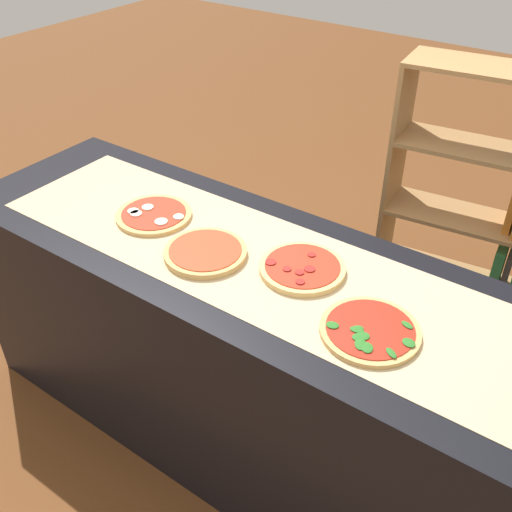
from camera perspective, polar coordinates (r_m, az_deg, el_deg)
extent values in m
plane|color=brown|center=(2.62, 0.00, -16.81)|extent=(12.00, 12.00, 0.00)
cube|color=black|center=(2.28, 0.00, -9.79)|extent=(2.39, 0.73, 0.91)
cube|color=tan|center=(1.98, 0.00, -0.45)|extent=(1.99, 0.53, 0.00)
cylinder|color=tan|center=(2.23, -9.78, 3.90)|extent=(0.28, 0.28, 0.02)
cylinder|color=red|center=(2.23, -9.81, 4.10)|extent=(0.24, 0.24, 0.00)
cylinder|color=#EFE5CC|center=(2.18, -7.46, 3.76)|extent=(0.04, 0.04, 0.00)
cylinder|color=#EFE5CC|center=(2.26, -10.37, 4.63)|extent=(0.04, 0.04, 0.00)
cylinder|color=#EFE5CC|center=(2.23, -11.45, 4.02)|extent=(0.04, 0.04, 0.00)
cylinder|color=#EFE5CC|center=(2.25, -11.72, 4.25)|extent=(0.04, 0.04, 0.00)
cylinder|color=#EFE5CC|center=(2.16, -9.10, 3.28)|extent=(0.05, 0.05, 0.00)
cylinder|color=tan|center=(2.00, -4.88, 0.32)|extent=(0.28, 0.28, 0.02)
cylinder|color=red|center=(1.99, -4.90, 0.60)|extent=(0.24, 0.24, 0.00)
cylinder|color=#DBB26B|center=(1.93, 4.47, -1.19)|extent=(0.28, 0.28, 0.02)
cylinder|color=red|center=(1.92, 4.49, -0.92)|extent=(0.25, 0.25, 0.00)
cylinder|color=maroon|center=(1.85, 4.27, -2.49)|extent=(0.03, 0.03, 0.00)
cylinder|color=maroon|center=(1.89, 4.17, -1.61)|extent=(0.03, 0.03, 0.00)
cylinder|color=maroon|center=(1.90, 3.00, -1.26)|extent=(0.03, 0.03, 0.00)
cylinder|color=maroon|center=(1.90, 5.17, -1.26)|extent=(0.04, 0.04, 0.00)
cylinder|color=maroon|center=(1.97, 5.37, 0.12)|extent=(0.03, 0.03, 0.00)
cylinder|color=maroon|center=(1.93, 1.41, -0.59)|extent=(0.04, 0.04, 0.00)
cylinder|color=tan|center=(1.73, 10.90, -7.07)|extent=(0.29, 0.29, 0.02)
cylinder|color=#AD2314|center=(1.72, 10.93, -6.84)|extent=(0.25, 0.25, 0.00)
ellipsoid|color=#286B23|center=(1.69, 9.83, -7.65)|extent=(0.05, 0.05, 0.00)
ellipsoid|color=#286B23|center=(1.71, 9.67, -7.00)|extent=(0.05, 0.03, 0.00)
ellipsoid|color=#286B23|center=(1.69, 10.26, -7.56)|extent=(0.05, 0.05, 0.00)
ellipsoid|color=#286B23|center=(1.66, 10.62, -8.64)|extent=(0.05, 0.05, 0.00)
ellipsoid|color=#286B23|center=(1.67, 10.00, -8.31)|extent=(0.05, 0.06, 0.00)
ellipsoid|color=#286B23|center=(1.67, 10.02, -8.15)|extent=(0.04, 0.04, 0.00)
ellipsoid|color=#286B23|center=(1.70, 14.47, -8.06)|extent=(0.05, 0.05, 0.00)
ellipsoid|color=#286B23|center=(1.71, 7.36, -6.59)|extent=(0.04, 0.04, 0.00)
ellipsoid|color=#286B23|center=(1.75, 14.33, -6.43)|extent=(0.04, 0.03, 0.00)
ellipsoid|color=#286B23|center=(1.71, 9.78, -6.85)|extent=(0.04, 0.04, 0.00)
ellipsoid|color=#286B23|center=(1.66, 12.87, -9.06)|extent=(0.05, 0.04, 0.00)
cube|color=#A87A47|center=(2.87, 12.79, 5.36)|extent=(0.05, 0.26, 1.35)
cube|color=#A87A47|center=(3.19, 18.21, -6.96)|extent=(0.82, 0.36, 0.02)
cube|color=gold|center=(3.11, 22.91, -6.69)|extent=(0.05, 0.16, 0.21)
cube|color=#A87A47|center=(2.99, 19.37, -2.24)|extent=(0.82, 0.36, 0.02)
cube|color=#47423D|center=(2.92, 22.97, -1.35)|extent=(0.05, 0.17, 0.22)
cube|color=#2D753D|center=(2.91, 22.26, -0.87)|extent=(0.07, 0.22, 0.25)
cube|color=#A87A47|center=(2.81, 20.69, 3.13)|extent=(0.82, 0.36, 0.02)
cube|color=#A87A47|center=(2.66, 22.18, 9.18)|extent=(0.82, 0.36, 0.02)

